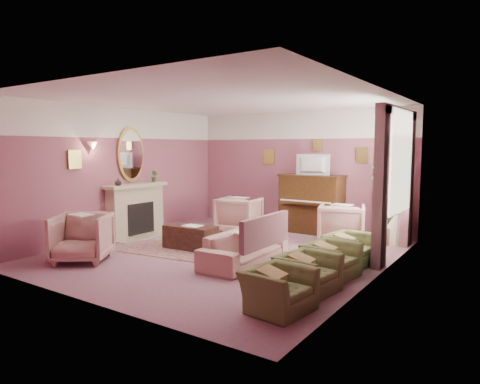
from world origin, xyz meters
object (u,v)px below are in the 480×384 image
Objects in this scene: television at (311,163)px; floral_armchair_right at (342,222)px; sofa at (245,242)px; olive_chair_d at (350,244)px; piano at (312,204)px; coffee_table at (191,237)px; floral_armchair_left at (239,213)px; floral_armchair_front at (82,235)px; olive_chair_b at (308,267)px; olive_chair_a at (279,283)px; side_table at (390,226)px; olive_chair_c at (331,254)px.

television is 1.71m from floral_armchair_right.
sofa is 1.76m from olive_chair_d.
piano reaches higher than sofa.
piano is at bearing 65.16° from coffee_table.
piano is at bearing 34.17° from floral_armchair_left.
floral_armchair_front reaches higher than olive_chair_b.
coffee_table is at bearing 61.43° from floral_armchair_front.
olive_chair_a is at bearing -50.30° from floral_armchair_left.
olive_chair_a and olive_chair_b have the same top height.
side_table reaches higher than olive_chair_b.
olive_chair_b is 1.64m from olive_chair_d.
side_table is (1.80, -0.06, -1.25)m from television.
olive_chair_d is (1.66, -2.08, -1.26)m from television.
floral_armchair_right is at bearing 99.62° from olive_chair_a.
coffee_table is 1.43× the size of side_table.
olive_chair_b is (1.66, -3.72, -1.26)m from television.
olive_chair_d is at bearing 31.35° from floral_armchair_front.
floral_armchair_left is 2.40m from floral_armchair_right.
piano reaches higher than side_table.
olive_chair_a is (1.66, -4.54, -1.26)m from television.
olive_chair_d is (3.89, 2.37, -0.11)m from floral_armchair_front.
sofa is at bearing 30.78° from floral_armchair_front.
television is at bearing 110.13° from olive_chair_a.
olive_chair_c is (1.66, -2.90, -1.26)m from television.
floral_armchair_left is (-1.55, 2.13, 0.08)m from sofa.
olive_chair_d is (2.94, 0.63, 0.12)m from coffee_table.
floral_armchair_right is 1.15× the size of olive_chair_a.
side_table is at bearing 87.28° from olive_chair_c.
floral_armchair_left is 3.28m from side_table.
olive_chair_a is at bearing -90.00° from olive_chair_d.
olive_chair_c is at bearing 4.50° from sofa.
floral_armchair_right is 1.04m from side_table.
piano is at bearing 128.02° from olive_chair_d.
television is (0.00, -0.05, 0.95)m from piano.
olive_chair_a is (3.89, -0.09, -0.11)m from floral_armchair_front.
floral_armchair_left is (-1.37, -0.88, -1.14)m from television.
olive_chair_a is at bearing -90.00° from olive_chair_b.
television reaches higher than sofa.
television is 1.99m from floral_armchair_left.
floral_armchair_right reaches higher than olive_chair_a.
floral_armchair_front is (-0.85, -3.56, 0.00)m from floral_armchair_left.
piano reaches higher than olive_chair_d.
television is at bearing 177.96° from side_table.
piano is 1.83m from side_table.
floral_armchair_front is at bearing 178.63° from olive_chair_a.
olive_chair_a is at bearing -90.00° from olive_chair_c.
piano is at bearing 176.37° from side_table.
sofa reaches higher than olive_chair_c.
floral_armchair_right is 1.00× the size of floral_armchair_front.
television is at bearing 64.75° from coffee_table.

